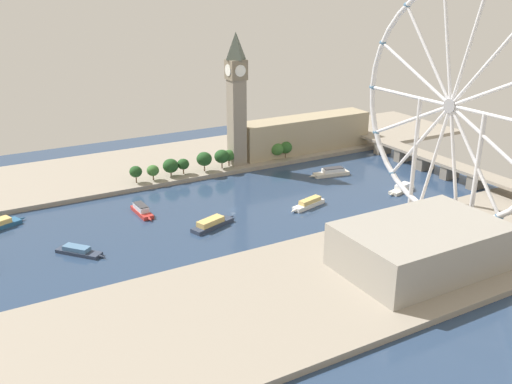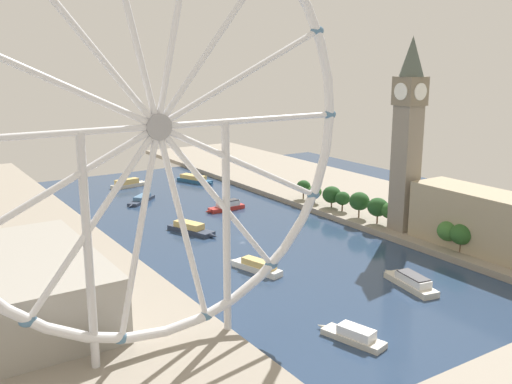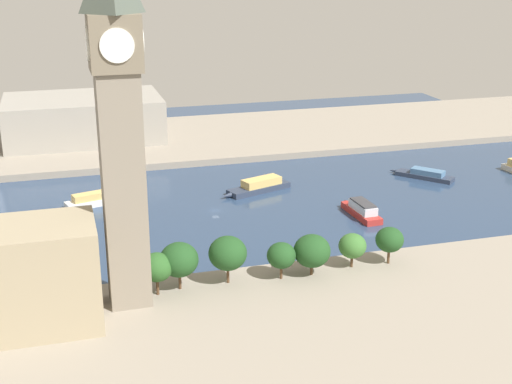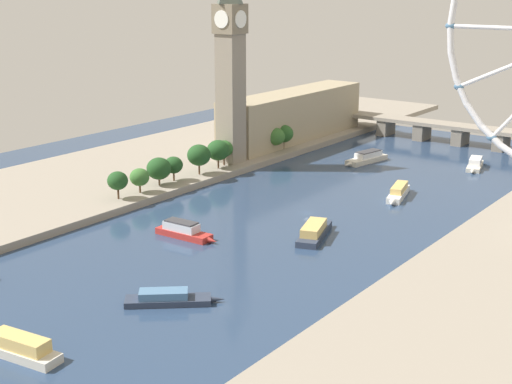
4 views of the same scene
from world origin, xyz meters
The scene contains 15 objects.
ground_plane centered at (0.00, 0.00, 0.00)m, with size 374.78×374.78×0.00m, color navy.
riverbank_left centered at (-102.39, 0.00, 1.50)m, with size 90.00×520.00×3.00m, color gray.
riverbank_right centered at (102.39, 0.00, 1.50)m, with size 90.00×520.00×3.00m, color gray.
clock_tower centered at (-69.53, 39.11, 51.66)m, with size 13.14×13.14×93.45m.
tree_row_embankment centered at (-66.43, 20.29, 10.99)m, with size 12.99×124.64×13.82m.
ferris_wheel centered at (79.54, 85.46, 68.29)m, with size 126.62×3.20×128.20m.
riverside_hall centered at (111.26, 40.93, 13.43)m, with size 48.50×75.21×20.85m, color gray.
tour_boat_0 centered at (26.48, 109.36, 2.00)m, with size 11.41×24.82×5.00m.
tour_boat_1 centered at (-21.88, 88.65, 2.28)m, with size 11.39×30.31×5.65m.
tour_boat_2 centered at (-20.04, -49.98, 2.34)m, with size 25.63×7.24×5.77m.
tour_boat_3 centered at (18.83, 41.45, 2.13)m, with size 11.60×28.19×5.09m.
tour_boat_4 centered at (-39.15, -127.61, 2.16)m, with size 17.03×31.41×5.02m.
tour_boat_5 centered at (17.12, -21.85, 2.15)m, with size 15.78×31.11×5.25m.
tour_boat_6 centered at (14.25, -94.47, 1.65)m, with size 24.20×21.60×4.10m.
tour_boat_7 centered at (5.49, -138.42, 2.36)m, with size 28.77×9.51×5.65m.
Camera 2 is at (143.68, 233.60, 88.05)m, focal length 40.99 mm.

